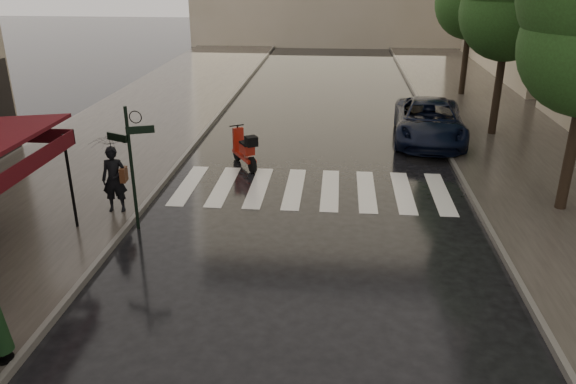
# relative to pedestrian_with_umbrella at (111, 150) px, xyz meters

# --- Properties ---
(ground) EXTENTS (120.00, 120.00, 0.00)m
(ground) POSITION_rel_pedestrian_with_umbrella_xyz_m (2.00, -3.77, -1.77)
(ground) COLOR black
(ground) RESTS_ON ground
(sidewalk_near) EXTENTS (6.00, 60.00, 0.12)m
(sidewalk_near) POSITION_rel_pedestrian_with_umbrella_xyz_m (-2.50, 8.23, -1.71)
(sidewalk_near) COLOR #38332D
(sidewalk_near) RESTS_ON ground
(sidewalk_far) EXTENTS (5.50, 60.00, 0.12)m
(sidewalk_far) POSITION_rel_pedestrian_with_umbrella_xyz_m (12.25, 8.23, -1.71)
(sidewalk_far) COLOR #38332D
(sidewalk_far) RESTS_ON ground
(curb_near) EXTENTS (0.12, 60.00, 0.16)m
(curb_near) POSITION_rel_pedestrian_with_umbrella_xyz_m (0.55, 8.23, -1.70)
(curb_near) COLOR #595651
(curb_near) RESTS_ON ground
(curb_far) EXTENTS (0.12, 60.00, 0.16)m
(curb_far) POSITION_rel_pedestrian_with_umbrella_xyz_m (9.45, 8.23, -1.70)
(curb_far) COLOR #595651
(curb_far) RESTS_ON ground
(crosswalk) EXTENTS (7.85, 3.20, 0.01)m
(crosswalk) POSITION_rel_pedestrian_with_umbrella_xyz_m (4.97, 2.23, -1.77)
(crosswalk) COLOR silver
(crosswalk) RESTS_ON ground
(signpost) EXTENTS (1.17, 0.29, 3.10)m
(signpost) POSITION_rel_pedestrian_with_umbrella_xyz_m (0.80, -0.77, 0.06)
(signpost) COLOR black
(signpost) RESTS_ON ground
(pedestrian_with_umbrella) EXTENTS (1.13, 1.14, 2.49)m
(pedestrian_with_umbrella) POSITION_rel_pedestrian_with_umbrella_xyz_m (0.00, 0.00, 0.00)
(pedestrian_with_umbrella) COLOR black
(pedestrian_with_umbrella) RESTS_ON sidewalk_near
(scooter) EXTENTS (1.10, 1.66, 1.23)m
(scooter) POSITION_rel_pedestrian_with_umbrella_xyz_m (2.72, 3.98, -1.20)
(scooter) COLOR black
(scooter) RESTS_ON ground
(parked_car) EXTENTS (2.85, 5.47, 1.47)m
(parked_car) POSITION_rel_pedestrian_with_umbrella_xyz_m (9.00, 7.48, -1.04)
(parked_car) COLOR black
(parked_car) RESTS_ON ground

